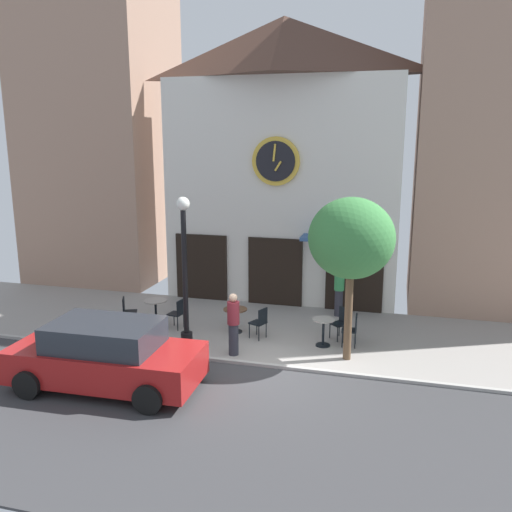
# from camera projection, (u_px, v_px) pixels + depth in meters

# --- Properties ---
(ground_plane) EXTENTS (27.63, 11.13, 0.13)m
(ground_plane) POSITION_uv_depth(u_px,v_px,m) (257.00, 375.00, 12.89)
(ground_plane) COLOR gray
(clock_building) EXTENTS (7.93, 3.21, 9.42)m
(clock_building) POSITION_uv_depth(u_px,v_px,m) (283.00, 159.00, 18.21)
(clock_building) COLOR silver
(clock_building) RESTS_ON ground_plane
(neighbor_building_left) EXTENTS (5.16, 4.55, 14.65)m
(neighbor_building_left) POSITION_uv_depth(u_px,v_px,m) (98.00, 92.00, 20.81)
(neighbor_building_left) COLOR #9E7A66
(neighbor_building_left) RESTS_ON ground_plane
(street_lamp) EXTENTS (0.36, 0.36, 4.08)m
(street_lamp) POSITION_uv_depth(u_px,v_px,m) (185.00, 272.00, 14.28)
(street_lamp) COLOR black
(street_lamp) RESTS_ON ground_plane
(street_tree) EXTENTS (2.13, 1.92, 4.18)m
(street_tree) POSITION_uv_depth(u_px,v_px,m) (351.00, 239.00, 13.11)
(street_tree) COLOR brown
(street_tree) RESTS_ON ground_plane
(cafe_table_center_left) EXTENTS (0.69, 0.69, 0.77)m
(cafe_table_center_left) POSITION_uv_depth(u_px,v_px,m) (156.00, 308.00, 16.21)
(cafe_table_center_left) COLOR black
(cafe_table_center_left) RESTS_ON ground_plane
(cafe_table_rightmost) EXTENTS (0.70, 0.70, 0.72)m
(cafe_table_rightmost) POSITION_uv_depth(u_px,v_px,m) (235.00, 316.00, 15.58)
(cafe_table_rightmost) COLOR black
(cafe_table_rightmost) RESTS_ON ground_plane
(cafe_table_near_door) EXTENTS (0.61, 0.61, 0.77)m
(cafe_table_near_door) POSITION_uv_depth(u_px,v_px,m) (323.00, 328.00, 14.56)
(cafe_table_near_door) COLOR black
(cafe_table_near_door) RESTS_ON ground_plane
(cafe_chair_facing_wall) EXTENTS (0.42, 0.42, 0.90)m
(cafe_chair_facing_wall) POSITION_uv_depth(u_px,v_px,m) (352.00, 328.00, 14.52)
(cafe_chair_facing_wall) COLOR black
(cafe_chair_facing_wall) RESTS_ON ground_plane
(cafe_chair_outer) EXTENTS (0.53, 0.53, 0.90)m
(cafe_chair_outer) POSITION_uv_depth(u_px,v_px,m) (260.00, 321.00, 15.07)
(cafe_chair_outer) COLOR black
(cafe_chair_outer) RESTS_ON ground_plane
(cafe_chair_by_entrance) EXTENTS (0.57, 0.57, 0.90)m
(cafe_chair_by_entrance) POSITION_uv_depth(u_px,v_px,m) (341.00, 321.00, 15.08)
(cafe_chair_by_entrance) COLOR black
(cafe_chair_by_entrance) RESTS_ON ground_plane
(cafe_chair_right_end) EXTENTS (0.53, 0.53, 0.90)m
(cafe_chair_right_end) POSITION_uv_depth(u_px,v_px,m) (127.00, 310.00, 16.05)
(cafe_chair_right_end) COLOR black
(cafe_chair_right_end) RESTS_ON ground_plane
(cafe_chair_facing_street) EXTENTS (0.46, 0.46, 0.90)m
(cafe_chair_facing_street) POSITION_uv_depth(u_px,v_px,m) (178.00, 312.00, 15.86)
(cafe_chair_facing_street) COLOR black
(cafe_chair_facing_street) RESTS_ON ground_plane
(pedestrian_green) EXTENTS (0.42, 0.42, 1.67)m
(pedestrian_green) POSITION_uv_depth(u_px,v_px,m) (339.00, 290.00, 16.95)
(pedestrian_green) COLOR #2D2D38
(pedestrian_green) RESTS_ON ground_plane
(pedestrian_maroon) EXTENTS (0.42, 0.42, 1.67)m
(pedestrian_maroon) POSITION_uv_depth(u_px,v_px,m) (233.00, 323.00, 13.88)
(pedestrian_maroon) COLOR #2D2D38
(pedestrian_maroon) RESTS_ON ground_plane
(parked_car_red) EXTENTS (4.35, 2.12, 1.55)m
(parked_car_red) POSITION_uv_depth(u_px,v_px,m) (106.00, 356.00, 12.09)
(parked_car_red) COLOR maroon
(parked_car_red) RESTS_ON ground_plane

